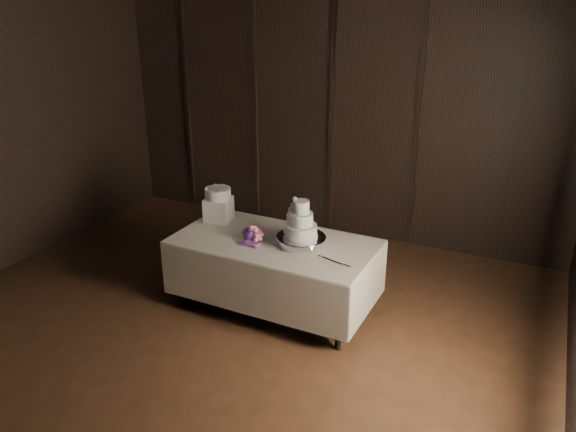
{
  "coord_description": "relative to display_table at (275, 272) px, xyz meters",
  "views": [
    {
      "loc": [
        2.54,
        -3.14,
        3.06
      ],
      "look_at": [
        0.41,
        1.33,
        1.05
      ],
      "focal_mm": 35.0,
      "sensor_mm": 36.0,
      "label": 1
    }
  ],
  "objects": [
    {
      "name": "cake_stand",
      "position": [
        0.28,
        0.03,
        0.39
      ],
      "size": [
        0.53,
        0.53,
        0.09
      ],
      "primitive_type": "cylinder",
      "rotation": [
        0.0,
        0.0,
        -0.1
      ],
      "color": "silver",
      "rests_on": "display_table"
    },
    {
      "name": "display_table",
      "position": [
        0.0,
        0.0,
        0.0
      ],
      "size": [
        2.01,
        1.08,
        0.76
      ],
      "rotation": [
        0.0,
        0.0,
        -0.02
      ],
      "color": "beige",
      "rests_on": "ground"
    },
    {
      "name": "room",
      "position": [
        -0.26,
        -1.33,
        1.08
      ],
      "size": [
        6.08,
        7.08,
        3.08
      ],
      "color": "black",
      "rests_on": "ground"
    },
    {
      "name": "box_pedestal",
      "position": [
        -0.77,
        0.22,
        0.47
      ],
      "size": [
        0.3,
        0.3,
        0.25
      ],
      "primitive_type": "cube",
      "rotation": [
        0.0,
        0.0,
        0.17
      ],
      "color": "white",
      "rests_on": "display_table"
    },
    {
      "name": "cake_knife",
      "position": [
        0.65,
        -0.17,
        0.35
      ],
      "size": [
        0.36,
        0.13,
        0.01
      ],
      "primitive_type": "cube",
      "rotation": [
        0.0,
        0.0,
        -0.29
      ],
      "color": "silver",
      "rests_on": "display_table"
    },
    {
      "name": "wedding_cake",
      "position": [
        0.25,
        0.01,
        0.58
      ],
      "size": [
        0.35,
        0.31,
        0.37
      ],
      "rotation": [
        0.0,
        0.0,
        -0.18
      ],
      "color": "white",
      "rests_on": "cake_stand"
    },
    {
      "name": "bouquet",
      "position": [
        -0.21,
        -0.07,
        0.4
      ],
      "size": [
        0.28,
        0.38,
        0.18
      ],
      "primitive_type": null,
      "rotation": [
        0.0,
        0.0,
        -0.02
      ],
      "color": "#BF567A",
      "rests_on": "display_table"
    },
    {
      "name": "small_cake",
      "position": [
        -0.77,
        0.22,
        0.65
      ],
      "size": [
        0.28,
        0.28,
        0.11
      ],
      "primitive_type": "cylinder",
      "rotation": [
        0.0,
        0.0,
        0.02
      ],
      "color": "white",
      "rests_on": "box_pedestal"
    }
  ]
}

